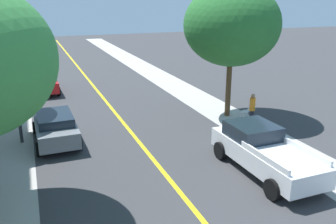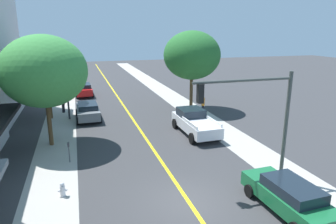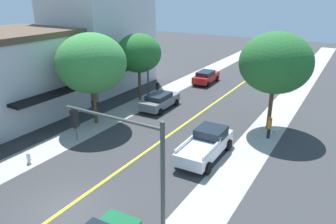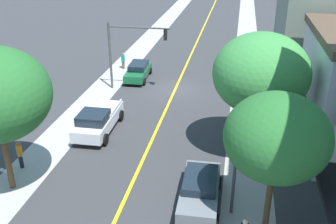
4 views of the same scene
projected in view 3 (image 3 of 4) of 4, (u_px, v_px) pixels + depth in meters
name	position (u px, v px, depth m)	size (l,w,h in m)	color
ground_plane	(64.00, 209.00, 16.81)	(140.00, 140.00, 0.00)	#38383A
road_centerline_stripe	(64.00, 209.00, 16.81)	(0.20, 126.00, 0.00)	yellow
pale_office_building	(12.00, 74.00, 28.50)	(10.32, 10.07, 7.54)	silver
corner_shop_building	(99.00, 20.00, 36.59)	(9.52, 11.14, 15.11)	silver
street_tree_left_near	(91.00, 63.00, 26.00)	(5.71, 5.71, 7.65)	brown
street_tree_right_corner	(139.00, 53.00, 32.12)	(4.55, 4.55, 6.81)	brown
street_tree_left_far	(276.00, 63.00, 24.79)	(5.60, 5.60, 7.88)	brown
fire_hydrant	(29.00, 158.00, 21.21)	(0.44, 0.24, 0.74)	silver
parking_meter	(76.00, 131.00, 24.16)	(0.12, 0.18, 1.29)	#4C4C51
traffic_light_mast	(129.00, 153.00, 14.07)	(5.40, 0.32, 5.90)	#474C47
street_lamp	(148.00, 70.00, 31.18)	(0.70, 0.36, 5.53)	#38383D
red_sedan_left_curb	(206.00, 77.00, 39.56)	(2.17, 4.69, 1.53)	red
grey_sedan_left_curb	(160.00, 101.00, 30.96)	(2.17, 4.76, 1.52)	slate
white_pickup_truck	(206.00, 144.00, 21.89)	(2.39, 5.53, 1.82)	silver
pedestrian_orange_shirt	(269.00, 127.00, 24.63)	(0.32, 0.32, 1.80)	black
pedestrian_black_shirt	(158.00, 88.00, 34.44)	(0.36, 0.36, 1.78)	black
small_dog	(275.00, 129.00, 25.56)	(0.78, 0.35, 0.58)	silver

